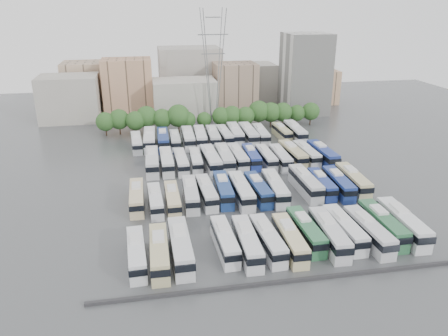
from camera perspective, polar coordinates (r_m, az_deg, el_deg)
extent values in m
plane|color=#424447|center=(90.26, 2.48, -2.46)|extent=(220.00, 220.00, 0.00)
cube|color=#2D2D30|center=(62.49, 9.39, -14.26)|extent=(56.00, 0.50, 0.50)
cylinder|color=black|center=(127.95, -15.12, 4.56)|extent=(0.36, 0.36, 2.21)
sphere|color=#234C1E|center=(127.16, -15.25, 5.86)|extent=(5.32, 5.32, 5.32)
cylinder|color=black|center=(128.36, -13.42, 4.81)|extent=(0.36, 0.36, 2.39)
sphere|color=#234C1E|center=(127.51, -13.54, 6.21)|extent=(5.73, 5.73, 5.73)
cylinder|color=black|center=(126.75, -11.41, 4.73)|extent=(0.36, 0.36, 2.25)
sphere|color=#234C1E|center=(125.93, -11.51, 6.07)|extent=(5.41, 5.41, 5.41)
cylinder|color=black|center=(128.19, -9.98, 5.09)|extent=(0.36, 0.36, 2.57)
sphere|color=#234C1E|center=(127.28, -10.08, 6.60)|extent=(6.16, 6.16, 6.16)
cylinder|color=black|center=(127.33, -7.99, 5.04)|extent=(0.36, 0.36, 2.32)
sphere|color=#234C1E|center=(126.50, -8.06, 6.41)|extent=(5.57, 5.57, 5.57)
cylinder|color=black|center=(127.04, -5.91, 5.19)|extent=(0.36, 0.36, 2.71)
sphere|color=#234C1E|center=(126.08, -5.98, 6.80)|extent=(6.51, 6.51, 6.51)
cylinder|color=black|center=(127.63, -4.75, 5.13)|extent=(0.36, 0.36, 1.96)
sphere|color=#234C1E|center=(126.92, -4.78, 6.29)|extent=(4.72, 4.72, 4.72)
cylinder|color=black|center=(128.76, -2.59, 5.30)|extent=(0.36, 0.36, 1.82)
sphere|color=#234C1E|center=(128.10, -2.61, 6.36)|extent=(4.37, 4.37, 4.37)
cylinder|color=black|center=(129.17, -0.37, 5.47)|extent=(0.36, 0.36, 2.25)
sphere|color=#234C1E|center=(128.38, -0.37, 6.78)|extent=(5.39, 5.39, 5.39)
cylinder|color=black|center=(129.58, 1.04, 5.54)|extent=(0.36, 0.36, 2.33)
sphere|color=#234C1E|center=(128.76, 1.05, 6.89)|extent=(5.60, 5.60, 5.60)
cylinder|color=black|center=(129.86, 2.79, 5.53)|extent=(0.36, 0.36, 2.24)
sphere|color=#234C1E|center=(129.07, 2.82, 6.82)|extent=(5.37, 5.37, 5.37)
cylinder|color=black|center=(132.41, 4.53, 5.89)|extent=(0.36, 0.36, 2.64)
sphere|color=#234C1E|center=(131.51, 4.58, 7.40)|extent=(6.35, 6.35, 6.35)
cylinder|color=black|center=(133.12, 6.09, 5.87)|extent=(0.36, 0.36, 2.45)
sphere|color=#234C1E|center=(132.29, 6.15, 7.26)|extent=(5.87, 5.87, 5.87)
cylinder|color=black|center=(134.29, 7.62, 5.92)|extent=(0.36, 0.36, 2.38)
sphere|color=#234C1E|center=(133.48, 7.69, 7.26)|extent=(5.70, 5.70, 5.70)
cylinder|color=black|center=(136.00, 9.43, 5.95)|extent=(0.36, 0.36, 2.07)
sphere|color=#234C1E|center=(135.30, 9.50, 7.10)|extent=(4.98, 4.98, 4.98)
cylinder|color=black|center=(137.42, 11.17, 6.04)|extent=(0.36, 0.36, 2.26)
sphere|color=#234C1E|center=(136.67, 11.26, 7.27)|extent=(5.42, 5.42, 5.42)
cube|color=#9E998E|center=(147.30, -19.50, 8.59)|extent=(18.00, 14.00, 14.00)
cube|color=tan|center=(151.06, -12.44, 10.37)|extent=(16.00, 12.00, 18.00)
cube|color=#ADA89E|center=(144.28, -5.18, 9.06)|extent=(20.00, 14.00, 12.00)
cube|color=gray|center=(152.34, 1.44, 10.56)|extent=(14.00, 12.00, 16.00)
cube|color=gray|center=(163.49, -4.50, 11.95)|extent=(22.00, 16.00, 20.00)
cube|color=tan|center=(162.13, -17.35, 10.27)|extent=(16.00, 14.00, 16.00)
cube|color=#A39E93|center=(165.77, 3.33, 11.05)|extent=(18.00, 14.00, 14.00)
cube|color=tan|center=(167.66, 11.95, 10.40)|extent=(14.00, 12.00, 12.00)
cube|color=gray|center=(157.69, -8.60, 9.58)|extent=(12.00, 10.00, 10.00)
cube|color=silver|center=(150.02, 10.54, 11.99)|extent=(14.00, 14.00, 26.00)
cylinder|color=slate|center=(131.28, -2.14, 12.80)|extent=(2.90, 2.91, 33.83)
cylinder|color=slate|center=(135.20, -2.40, 13.04)|extent=(2.90, 2.91, 33.83)
cylinder|color=slate|center=(131.91, -0.38, 12.86)|extent=(2.90, 2.91, 33.83)
cylinder|color=slate|center=(135.81, -0.68, 13.10)|extent=(2.90, 2.91, 33.83)
cube|color=slate|center=(132.23, -1.46, 19.09)|extent=(4.50, 0.30, 0.30)
cube|color=slate|center=(132.49, -1.44, 17.03)|extent=(9.00, 0.30, 0.30)
cube|color=slate|center=(133.01, -1.42, 14.69)|extent=(7.00, 0.30, 0.30)
cube|color=silver|center=(65.84, -11.35, -10.98)|extent=(2.93, 11.43, 3.21)
cube|color=black|center=(65.39, -11.38, -10.59)|extent=(3.05, 11.61, 0.94)
cube|color=silver|center=(66.13, -11.52, -9.00)|extent=(1.74, 3.09, 0.42)
cube|color=#C7BD88|center=(65.32, -8.45, -10.94)|extent=(2.71, 12.09, 3.42)
cube|color=black|center=(64.85, -8.47, -10.52)|extent=(2.83, 12.28, 1.01)
cube|color=silver|center=(65.62, -8.58, -8.82)|extent=(1.75, 3.24, 0.44)
cube|color=silver|center=(66.05, -5.69, -10.29)|extent=(2.90, 12.89, 3.64)
cube|color=black|center=(65.55, -5.70, -9.85)|extent=(3.03, 13.08, 1.07)
cube|color=silver|center=(66.39, -5.90, -8.06)|extent=(1.87, 3.45, 0.47)
cube|color=white|center=(67.57, 0.10, -9.59)|extent=(2.73, 11.47, 3.23)
cube|color=black|center=(67.13, 0.13, -9.20)|extent=(2.85, 11.64, 0.95)
cube|color=silver|center=(67.87, -0.15, -7.67)|extent=(1.70, 3.08, 0.42)
cube|color=silver|center=(67.06, 3.02, -9.79)|extent=(2.82, 12.15, 3.43)
cube|color=black|center=(66.60, 3.06, -9.37)|extent=(2.95, 12.34, 1.01)
cube|color=silver|center=(67.37, 2.79, -7.72)|extent=(1.78, 3.26, 0.44)
cube|color=silver|center=(68.09, 5.71, -9.41)|extent=(3.05, 11.83, 3.32)
cube|color=black|center=(67.65, 5.77, -9.00)|extent=(3.17, 12.02, 0.98)
cube|color=silver|center=(68.36, 5.37, -7.45)|extent=(1.81, 3.20, 0.43)
cube|color=beige|center=(68.58, 8.56, -9.29)|extent=(2.76, 11.89, 3.36)
cube|color=black|center=(68.14, 8.63, -8.89)|extent=(2.88, 12.07, 0.99)
cube|color=silver|center=(68.88, 8.28, -7.32)|extent=(1.74, 3.19, 0.43)
cube|color=#2F6E45|center=(71.31, 10.60, -8.16)|extent=(2.75, 11.85, 3.34)
cube|color=black|center=(70.89, 10.68, -7.77)|extent=(2.87, 12.02, 0.98)
cube|color=silver|center=(71.62, 10.27, -6.29)|extent=(1.74, 3.18, 0.43)
cube|color=silver|center=(71.10, 13.54, -8.42)|extent=(3.25, 12.65, 3.55)
cube|color=black|center=(70.64, 13.63, -8.00)|extent=(3.38, 12.84, 1.04)
cube|color=silver|center=(71.43, 13.24, -6.41)|extent=(1.93, 3.42, 0.46)
cube|color=silver|center=(73.21, 15.43, -7.77)|extent=(2.71, 11.99, 3.39)
cube|color=black|center=(72.79, 15.53, -7.37)|extent=(2.83, 12.17, 1.00)
cube|color=silver|center=(73.50, 15.07, -5.92)|extent=(1.74, 3.21, 0.44)
cube|color=silver|center=(73.50, 18.32, -7.94)|extent=(3.01, 12.43, 3.50)
cube|color=black|center=(73.08, 18.44, -7.53)|extent=(3.14, 12.62, 1.03)
cube|color=silver|center=(73.76, 17.90, -6.04)|extent=(1.85, 3.35, 0.45)
cube|color=#2B653E|center=(76.31, 19.96, -7.01)|extent=(2.77, 12.57, 3.55)
cube|color=black|center=(75.89, 20.08, -6.61)|extent=(2.90, 12.76, 1.05)
cube|color=silver|center=(76.63, 19.58, -5.15)|extent=(1.81, 3.36, 0.46)
cube|color=silver|center=(77.61, 22.28, -6.78)|extent=(3.26, 13.25, 3.73)
cube|color=black|center=(77.17, 22.41, -6.37)|extent=(3.40, 13.45, 1.10)
cube|color=silver|center=(77.96, 21.90, -4.87)|extent=(1.99, 3.57, 0.48)
cube|color=beige|center=(83.00, -11.32, -3.84)|extent=(2.48, 11.64, 3.30)
cube|color=black|center=(82.60, -11.35, -3.48)|extent=(2.59, 11.82, 0.97)
cube|color=silver|center=(83.57, -11.41, -2.26)|extent=(1.65, 3.11, 0.43)
cube|color=silver|center=(81.39, -8.95, -4.29)|extent=(2.63, 10.77, 3.03)
cube|color=black|center=(81.03, -8.96, -3.97)|extent=(2.74, 10.93, 0.89)
cube|color=silver|center=(81.90, -9.08, -2.82)|extent=(1.61, 2.90, 0.39)
cube|color=beige|center=(81.41, -6.74, -4.13)|extent=(2.42, 11.12, 3.15)
cube|color=black|center=(81.03, -6.75, -3.78)|extent=(2.53, 11.28, 0.93)
cube|color=silver|center=(81.93, -6.87, -2.59)|extent=(1.59, 2.97, 0.41)
cube|color=silver|center=(82.86, -4.38, -3.49)|extent=(2.94, 11.85, 3.33)
cube|color=black|center=(82.46, -4.38, -3.13)|extent=(3.06, 12.03, 0.98)
cube|color=silver|center=(83.44, -4.49, -1.90)|extent=(1.78, 3.20, 0.43)
cube|color=silver|center=(83.47, -2.29, -3.27)|extent=(2.91, 11.65, 3.28)
cube|color=black|center=(83.08, -2.28, -2.92)|extent=(3.03, 11.83, 0.96)
cube|color=silver|center=(84.03, -2.49, -1.72)|extent=(1.76, 3.15, 0.42)
cube|color=navy|center=(84.46, -0.09, -2.89)|extent=(3.06, 12.16, 3.42)
cube|color=black|center=(84.06, -0.08, -2.53)|extent=(3.19, 12.35, 1.01)
cube|color=silver|center=(85.07, -0.23, -1.30)|extent=(1.84, 3.28, 0.44)
cube|color=silver|center=(83.80, 2.25, -3.06)|extent=(2.78, 12.57, 3.55)
cube|color=black|center=(83.38, 2.28, -2.68)|extent=(2.91, 12.76, 1.05)
cube|color=silver|center=(84.40, 2.03, -1.39)|extent=(1.81, 3.36, 0.46)
cube|color=navy|center=(84.87, 4.46, -2.86)|extent=(3.06, 11.92, 3.35)
cube|color=black|center=(84.48, 4.50, -2.51)|extent=(3.19, 12.10, 0.98)
cube|color=silver|center=(85.42, 4.20, -1.31)|extent=(1.82, 3.23, 0.43)
cube|color=silver|center=(85.41, 6.69, -2.71)|extent=(3.28, 12.69, 3.56)
cube|color=black|center=(85.00, 6.73, -2.33)|extent=(3.42, 12.88, 1.05)
cube|color=silver|center=(86.03, 6.49, -1.06)|extent=(1.94, 3.44, 0.46)
cube|color=silver|center=(88.55, 10.58, -2.02)|extent=(2.89, 12.90, 3.65)
cube|color=black|center=(88.15, 10.65, -1.64)|extent=(3.02, 13.09, 1.07)
cube|color=silver|center=(89.16, 10.30, -0.40)|extent=(1.86, 3.45, 0.47)
cube|color=navy|center=(89.37, 12.63, -2.13)|extent=(2.71, 11.21, 3.16)
cube|color=black|center=(89.02, 12.70, -1.81)|extent=(2.83, 11.38, 0.93)
cube|color=silver|center=(89.90, 12.42, -0.74)|extent=(1.67, 3.02, 0.41)
cube|color=navy|center=(90.06, 14.70, -2.04)|extent=(3.12, 12.18, 3.42)
cube|color=black|center=(89.68, 14.78, -1.70)|extent=(3.24, 12.36, 1.01)
cube|color=silver|center=(90.62, 14.47, -0.55)|extent=(1.86, 3.29, 0.44)
cube|color=#C6BB88|center=(92.07, 16.46, -1.65)|extent=(3.23, 12.76, 3.58)
cube|color=black|center=(91.68, 16.55, -1.30)|extent=(3.37, 12.95, 1.05)
cube|color=silver|center=(92.67, 16.21, -0.13)|extent=(1.94, 3.45, 0.46)
cube|color=silver|center=(99.69, -9.35, 0.76)|extent=(3.00, 13.00, 3.67)
cube|color=black|center=(99.30, -9.37, 1.10)|extent=(3.14, 13.19, 1.08)
cube|color=silver|center=(100.53, -9.43, 2.18)|extent=(1.90, 3.49, 0.47)
cube|color=silver|center=(99.65, -7.49, 0.79)|extent=(2.64, 12.20, 3.45)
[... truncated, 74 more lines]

